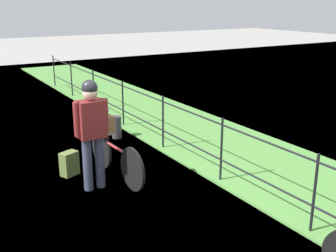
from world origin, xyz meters
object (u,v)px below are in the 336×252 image
object	(u,v)px
terrier_dog	(103,111)
mooring_bollard	(117,127)
wooden_crate	(103,124)
backpack_on_paving	(69,164)
bicycle_main	(115,157)
cyclist_person	(92,125)

from	to	relation	value
terrier_dog	mooring_bollard	xyz separation A→B (m)	(-1.50, 0.88, -0.80)
wooden_crate	backpack_on_paving	xyz separation A→B (m)	(-0.09, -0.59, -0.62)
mooring_bollard	terrier_dog	bearing A→B (deg)	-30.47
bicycle_main	wooden_crate	size ratio (longest dim) A/B	5.26
bicycle_main	terrier_dog	distance (m)	0.77
wooden_crate	mooring_bollard	distance (m)	1.82
cyclist_person	mooring_bollard	size ratio (longest dim) A/B	3.58
cyclist_person	mooring_bollard	bearing A→B (deg)	147.73
wooden_crate	cyclist_person	xyz separation A→B (m)	(0.59, -0.42, 0.19)
bicycle_main	mooring_bollard	bearing A→B (deg)	155.26
terrier_dog	mooring_bollard	world-z (taller)	terrier_dog
bicycle_main	backpack_on_paving	bearing A→B (deg)	-128.84
bicycle_main	backpack_on_paving	size ratio (longest dim) A/B	4.38
bicycle_main	terrier_dog	world-z (taller)	terrier_dog
bicycle_main	backpack_on_paving	world-z (taller)	bicycle_main
cyclist_person	wooden_crate	bearing A→B (deg)	144.53
bicycle_main	terrier_dog	bearing A→B (deg)	-177.10
backpack_on_paving	mooring_bollard	world-z (taller)	mooring_bollard
mooring_bollard	wooden_crate	bearing A→B (deg)	-30.93
terrier_dog	backpack_on_paving	distance (m)	1.03
bicycle_main	cyclist_person	size ratio (longest dim) A/B	1.04
wooden_crate	backpack_on_paving	world-z (taller)	wooden_crate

